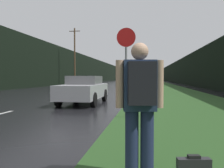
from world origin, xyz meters
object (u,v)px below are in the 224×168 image
stop_sign (126,64)px  hitchhiker_with_backpack (140,102)px  car_passing_near (84,89)px  delivery_truck (125,76)px

stop_sign → hitchhiker_with_backpack: 4.88m
stop_sign → hitchhiker_with_backpack: stop_sign is taller
stop_sign → hitchhiker_with_backpack: bearing=-82.9°
car_passing_near → delivery_truck: 68.81m
car_passing_near → hitchhiker_with_backpack: bearing=109.6°
hitchhiker_with_backpack → stop_sign: bearing=88.0°
stop_sign → car_passing_near: (-2.53, 4.01, -1.06)m
hitchhiker_with_backpack → delivery_truck: bearing=86.4°
hitchhiker_with_backpack → car_passing_near: bearing=100.5°
hitchhiker_with_backpack → car_passing_near: size_ratio=0.41×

